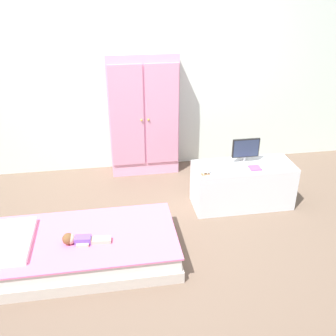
{
  "coord_description": "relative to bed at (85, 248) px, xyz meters",
  "views": [
    {
      "loc": [
        -0.38,
        -2.89,
        2.19
      ],
      "look_at": [
        0.15,
        0.33,
        0.54
      ],
      "focal_mm": 40.86,
      "sensor_mm": 36.0,
      "label": 1
    }
  ],
  "objects": [
    {
      "name": "bed",
      "position": [
        0.0,
        0.0,
        0.0
      ],
      "size": [
        1.55,
        0.84,
        0.24
      ],
      "color": "beige",
      "rests_on": "ground_plane"
    },
    {
      "name": "tv_stand",
      "position": [
        1.61,
        0.64,
        0.11
      ],
      "size": [
        1.03,
        0.42,
        0.46
      ],
      "primitive_type": "cube",
      "color": "silver",
      "rests_on": "ground_plane"
    },
    {
      "name": "doll",
      "position": [
        -0.05,
        -0.08,
        0.16
      ],
      "size": [
        0.39,
        0.14,
        0.1
      ],
      "color": "#6B4CB2",
      "rests_on": "bed"
    },
    {
      "name": "pillow",
      "position": [
        -0.58,
        0.0,
        0.15
      ],
      "size": [
        0.32,
        0.6,
        0.05
      ],
      "primitive_type": "cube",
      "color": "white",
      "rests_on": "bed"
    },
    {
      "name": "ground_plane",
      "position": [
        0.66,
        0.22,
        -0.13
      ],
      "size": [
        10.0,
        10.0,
        0.02
      ],
      "primitive_type": "cube",
      "color": "brown"
    },
    {
      "name": "wardrobe",
      "position": [
        0.68,
        1.61,
        0.6
      ],
      "size": [
        0.8,
        0.32,
        1.44
      ],
      "color": "#E599BC",
      "rests_on": "ground_plane"
    },
    {
      "name": "back_wall",
      "position": [
        0.66,
        1.8,
        1.23
      ],
      "size": [
        6.4,
        0.05,
        2.7
      ],
      "primitive_type": "cube",
      "color": "silver",
      "rests_on": "ground_plane"
    },
    {
      "name": "book_purple",
      "position": [
        1.68,
        0.55,
        0.35
      ],
      "size": [
        0.11,
        0.11,
        0.02
      ],
      "primitive_type": "cube",
      "color": "#8E51B2",
      "rests_on": "tv_stand"
    },
    {
      "name": "rocking_horse_toy",
      "position": [
        1.17,
        0.51,
        0.39
      ],
      "size": [
        0.08,
        0.04,
        0.1
      ],
      "color": "#8E6642",
      "rests_on": "tv_stand"
    },
    {
      "name": "tv_monitor",
      "position": [
        1.63,
        0.72,
        0.49
      ],
      "size": [
        0.28,
        0.1,
        0.26
      ],
      "color": "#99999E",
      "rests_on": "tv_stand"
    }
  ]
}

